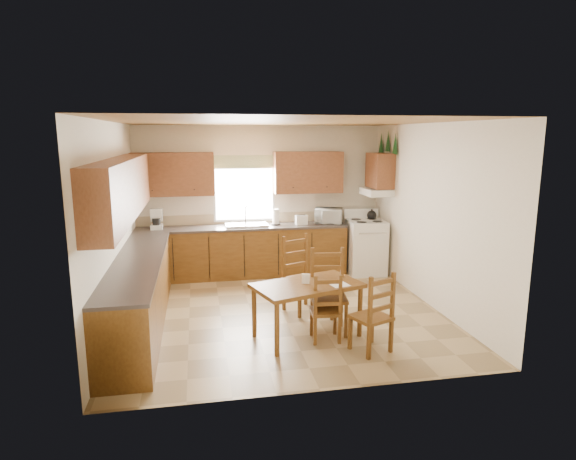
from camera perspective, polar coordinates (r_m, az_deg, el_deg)
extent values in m
plane|color=#967D52|center=(7.09, -0.75, -9.67)|extent=(4.50, 4.50, 0.00)
plane|color=brown|center=(6.63, -0.81, 12.71)|extent=(4.50, 4.50, 0.00)
plane|color=beige|center=(6.72, -20.03, 0.45)|extent=(4.50, 4.50, 0.00)
plane|color=beige|center=(7.45, 16.54, 1.65)|extent=(4.50, 4.50, 0.00)
plane|color=beige|center=(8.93, -3.28, 3.61)|extent=(4.50, 4.50, 0.00)
plane|color=beige|center=(4.58, 4.11, -3.69)|extent=(4.50, 4.50, 0.00)
cube|color=brown|center=(8.76, -5.40, -2.63)|extent=(3.75, 0.60, 0.88)
cube|color=brown|center=(6.75, -17.19, -7.30)|extent=(0.60, 3.60, 0.88)
cube|color=#3E3532|center=(8.66, -5.45, 0.33)|extent=(3.75, 0.63, 0.04)
cube|color=#3E3532|center=(6.63, -17.41, -3.52)|extent=(0.63, 3.60, 0.04)
cube|color=tan|center=(8.93, -5.64, 1.37)|extent=(3.75, 0.01, 0.18)
cube|color=brown|center=(8.65, -13.46, 6.44)|extent=(1.41, 0.33, 0.75)
cube|color=brown|center=(8.87, 2.40, 6.85)|extent=(1.25, 0.33, 0.75)
cube|color=brown|center=(6.48, -19.09, 4.65)|extent=(0.33, 3.60, 0.75)
cube|color=brown|center=(8.81, 10.84, 6.93)|extent=(0.33, 0.62, 0.62)
cube|color=silver|center=(8.83, 10.45, 4.47)|extent=(0.44, 0.62, 0.12)
cube|color=silver|center=(8.84, -5.21, 4.81)|extent=(1.13, 0.02, 1.18)
cube|color=white|center=(8.83, -5.20, 4.81)|extent=(1.05, 0.01, 1.10)
cube|color=#497137|center=(8.77, -5.25, 8.04)|extent=(1.19, 0.01, 0.24)
cube|color=silver|center=(8.66, -4.96, 0.61)|extent=(0.75, 0.45, 0.04)
cone|color=#18451D|center=(8.54, 12.58, 9.96)|extent=(0.22, 0.22, 0.36)
cone|color=#18451D|center=(8.84, 11.77, 10.28)|extent=(0.22, 0.22, 0.36)
cone|color=#18451D|center=(9.13, 10.98, 10.08)|extent=(0.22, 0.22, 0.36)
cube|color=silver|center=(9.00, 9.21, -2.06)|extent=(0.70, 0.72, 0.97)
cube|color=silver|center=(8.63, -15.33, 1.23)|extent=(0.28, 0.30, 0.34)
cylinder|color=white|center=(8.73, -1.44, 1.56)|extent=(0.14, 0.14, 0.29)
cube|color=silver|center=(8.77, 1.60, 1.20)|extent=(0.22, 0.15, 0.17)
imported|color=silver|center=(8.92, 4.83, 1.69)|extent=(0.54, 0.46, 0.28)
cube|color=brown|center=(6.16, 2.29, -9.48)|extent=(1.47, 1.11, 0.70)
cube|color=brown|center=(6.06, 4.47, -9.03)|extent=(0.39, 0.38, 0.87)
cube|color=brown|center=(5.81, 9.84, -9.54)|extent=(0.52, 0.51, 0.97)
cube|color=brown|center=(6.96, 1.78, -5.34)|extent=(0.60, 0.59, 1.09)
cube|color=brown|center=(6.24, 4.86, -7.40)|extent=(0.51, 0.49, 1.08)
cube|color=white|center=(6.07, 5.89, -6.35)|extent=(0.28, 0.34, 0.00)
cube|color=white|center=(6.04, 2.10, -5.79)|extent=(0.10, 0.05, 0.13)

